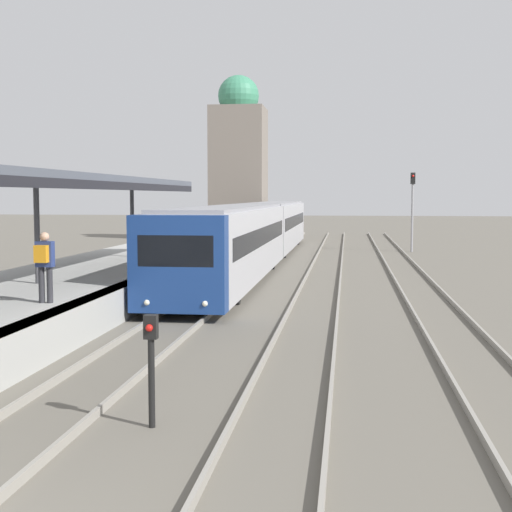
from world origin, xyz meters
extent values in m
cube|color=#4C515B|center=(-4.19, 13.97, 3.99)|extent=(4.00, 22.70, 0.20)
cube|color=black|center=(-2.23, 13.97, 3.77)|extent=(0.08, 22.70, 0.24)
cylinder|color=#47474C|center=(-4.19, 13.97, 2.43)|extent=(0.16, 0.16, 2.92)
cylinder|color=#47474C|center=(-4.19, 23.05, 2.43)|extent=(0.16, 0.16, 2.92)
cylinder|color=#2D2D33|center=(-2.51, 10.44, 1.39)|extent=(0.14, 0.14, 0.85)
cylinder|color=#2D2D33|center=(-2.31, 10.44, 1.39)|extent=(0.14, 0.14, 0.85)
cube|color=navy|center=(-2.41, 10.44, 2.11)|extent=(0.40, 0.22, 0.60)
sphere|color=tan|center=(-2.41, 10.44, 2.52)|extent=(0.22, 0.22, 0.22)
cube|color=orange|center=(-2.41, 10.24, 2.13)|extent=(0.30, 0.18, 0.40)
cube|color=navy|center=(0.00, 13.68, 1.61)|extent=(2.69, 0.70, 2.68)
cube|color=black|center=(0.00, 13.35, 1.98)|extent=(2.10, 0.04, 0.86)
sphere|color=#EFEACC|center=(-0.81, 13.34, 0.57)|extent=(0.16, 0.16, 0.16)
sphere|color=#EFEACC|center=(0.81, 13.34, 0.57)|extent=(0.16, 0.16, 0.16)
cube|color=#B7B7BC|center=(0.00, 22.49, 1.61)|extent=(2.69, 16.92, 2.68)
cube|color=gray|center=(0.00, 22.49, 3.01)|extent=(2.37, 16.58, 0.12)
cube|color=black|center=(0.00, 22.49, 1.90)|extent=(2.71, 15.57, 0.70)
cylinder|color=black|center=(-1.14, 16.99, 0.35)|extent=(0.12, 0.70, 0.70)
cylinder|color=black|center=(1.14, 16.99, 0.35)|extent=(0.12, 0.70, 0.70)
cylinder|color=black|center=(-1.14, 27.99, 0.35)|extent=(0.12, 0.70, 0.70)
cylinder|color=black|center=(1.14, 27.99, 0.35)|extent=(0.12, 0.70, 0.70)
cube|color=#B7B7BC|center=(0.00, 39.76, 1.61)|extent=(2.69, 16.92, 2.68)
cube|color=gray|center=(0.00, 39.76, 3.01)|extent=(2.37, 16.58, 0.12)
cube|color=black|center=(0.00, 39.76, 1.90)|extent=(2.71, 15.57, 0.70)
cylinder|color=black|center=(-1.14, 34.26, 0.35)|extent=(0.12, 0.70, 0.70)
cylinder|color=black|center=(1.14, 34.26, 0.35)|extent=(0.12, 0.70, 0.70)
cylinder|color=black|center=(-1.14, 45.26, 0.35)|extent=(0.12, 0.70, 0.70)
cylinder|color=black|center=(1.14, 45.26, 0.35)|extent=(0.12, 0.70, 0.70)
cylinder|color=black|center=(1.71, 4.81, 0.68)|extent=(0.10, 0.10, 1.35)
cube|color=black|center=(1.71, 4.81, 1.53)|extent=(0.20, 0.14, 0.36)
sphere|color=red|center=(1.71, 4.72, 1.53)|extent=(0.11, 0.11, 0.11)
cylinder|color=gray|center=(8.58, 39.48, 2.45)|extent=(0.14, 0.14, 4.89)
cube|color=black|center=(8.58, 39.48, 4.54)|extent=(0.28, 0.20, 0.70)
sphere|color=red|center=(8.58, 39.36, 4.68)|extent=(0.14, 0.14, 0.14)
cube|color=slate|center=(-3.72, 49.07, 5.09)|extent=(4.07, 4.07, 10.19)
sphere|color=#3D8966|center=(-3.72, 49.07, 11.05)|extent=(3.13, 3.13, 3.13)
camera|label=1|loc=(4.59, -5.36, 3.48)|focal=50.00mm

